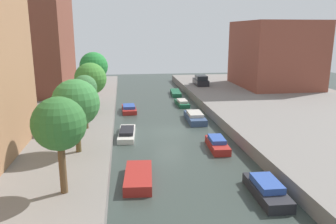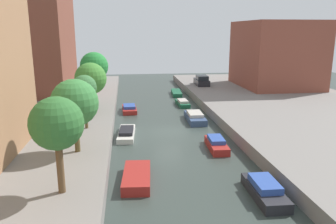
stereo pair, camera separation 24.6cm
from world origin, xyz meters
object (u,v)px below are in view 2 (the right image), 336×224
at_px(street_tree_1, 75,103).
at_px(parked_car, 202,81).
at_px(moored_boat_right_4, 183,103).
at_px(apartment_tower_far, 25,6).
at_px(street_tree_0, 57,124).
at_px(street_tree_2, 84,88).
at_px(moored_boat_left_2, 126,133).
at_px(moored_boat_left_1, 137,177).
at_px(moored_boat_right_5, 176,93).
at_px(moored_boat_right_1, 265,190).
at_px(street_tree_3, 91,79).
at_px(moored_boat_right_3, 195,117).
at_px(moored_boat_right_2, 217,144).
at_px(street_tree_4, 94,66).
at_px(moored_boat_left_3, 129,109).
at_px(low_block_right, 276,54).

height_order(street_tree_1, parked_car, street_tree_1).
xyz_separation_m(street_tree_1, moored_boat_right_4, (10.24, 17.58, -4.04)).
xyz_separation_m(apartment_tower_far, street_tree_0, (8.88, -29.70, -7.41)).
height_order(street_tree_2, moored_boat_left_2, street_tree_2).
relative_size(moored_boat_left_1, moored_boat_right_5, 0.87).
bearing_deg(moored_boat_left_1, moored_boat_right_1, -21.75).
bearing_deg(parked_car, apartment_tower_far, -172.83).
bearing_deg(street_tree_0, moored_boat_right_5, 70.89).
height_order(street_tree_1, street_tree_3, street_tree_3).
xyz_separation_m(street_tree_1, moored_boat_right_3, (10.27, 10.26, -3.97)).
bearing_deg(moored_boat_right_4, moored_boat_right_5, 87.40).
bearing_deg(moored_boat_left_2, parked_car, 61.17).
relative_size(street_tree_1, moored_boat_right_2, 1.34).
bearing_deg(moored_boat_right_4, street_tree_4, -166.54).
bearing_deg(moored_boat_right_2, parked_car, 79.74).
height_order(apartment_tower_far, moored_boat_right_1, apartment_tower_far).
bearing_deg(moored_boat_left_2, moored_boat_right_3, 31.49).
relative_size(parked_car, moored_boat_left_3, 1.12).
height_order(street_tree_0, moored_boat_left_3, street_tree_0).
xyz_separation_m(street_tree_1, street_tree_4, (0.00, 15.13, 0.85)).
relative_size(apartment_tower_far, street_tree_1, 4.45).
xyz_separation_m(low_block_right, street_tree_2, (-25.12, -18.99, -1.22)).
xyz_separation_m(street_tree_3, moored_boat_right_4, (10.24, 6.80, -4.14)).
relative_size(street_tree_4, moored_boat_left_1, 1.42).
bearing_deg(moored_boat_left_2, moored_boat_left_3, 87.57).
xyz_separation_m(street_tree_2, moored_boat_right_2, (10.24, -3.60, -4.07)).
xyz_separation_m(street_tree_2, moored_boat_right_3, (10.27, 4.69, -4.05)).
relative_size(street_tree_1, street_tree_4, 0.86).
relative_size(moored_boat_right_2, moored_boat_right_5, 0.79).
relative_size(low_block_right, moored_boat_left_2, 2.64).
xyz_separation_m(low_block_right, moored_boat_left_3, (-21.44, -9.40, -5.33)).
height_order(apartment_tower_far, moored_boat_left_1, apartment_tower_far).
bearing_deg(street_tree_2, apartment_tower_far, 115.97).
xyz_separation_m(street_tree_2, street_tree_4, (0.00, 9.56, 0.77)).
bearing_deg(moored_boat_right_5, parked_car, 27.77).
distance_m(apartment_tower_far, moored_boat_right_5, 22.70).
xyz_separation_m(parked_car, moored_boat_right_2, (-4.49, -24.80, -1.24)).
relative_size(apartment_tower_far, moored_boat_right_4, 5.77).
height_order(street_tree_0, street_tree_4, street_tree_4).
relative_size(moored_boat_left_3, moored_boat_right_1, 0.93).
bearing_deg(moored_boat_left_2, street_tree_1, -118.84).
xyz_separation_m(moored_boat_right_4, moored_boat_right_5, (0.32, 6.99, -0.04)).
bearing_deg(parked_car, street_tree_3, -132.67).
height_order(street_tree_1, moored_boat_right_5, street_tree_1).
bearing_deg(parked_car, moored_boat_left_3, -133.58).
distance_m(parked_car, moored_boat_right_3, 17.14).
height_order(street_tree_2, moored_boat_right_1, street_tree_2).
xyz_separation_m(street_tree_3, moored_boat_left_3, (3.68, 4.37, -4.12)).
bearing_deg(street_tree_4, moored_boat_right_5, 41.80).
relative_size(street_tree_0, parked_car, 1.18).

